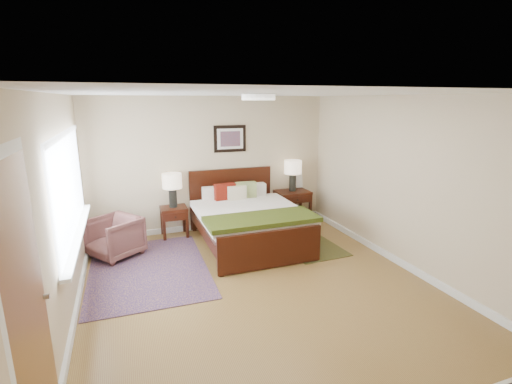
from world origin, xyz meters
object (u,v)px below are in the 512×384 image
at_px(rug_persian, 149,269).
at_px(armchair, 114,237).
at_px(bed, 248,215).
at_px(nightstand_left, 174,214).
at_px(nightstand_right, 292,204).
at_px(lamp_right, 293,170).
at_px(lamp_left, 172,184).

bearing_deg(rug_persian, armchair, 124.66).
distance_m(bed, rug_persian, 1.84).
relative_size(bed, rug_persian, 0.90).
height_order(nightstand_left, nightstand_right, nightstand_right).
relative_size(bed, nightstand_left, 3.81).
bearing_deg(rug_persian, lamp_right, 24.47).
xyz_separation_m(bed, rug_persian, (-1.70, -0.47, -0.52)).
xyz_separation_m(nightstand_left, lamp_left, (0.00, 0.02, 0.55)).
height_order(nightstand_left, lamp_right, lamp_right).
distance_m(lamp_left, rug_persian, 1.70).
relative_size(lamp_right, armchair, 0.86).
height_order(nightstand_right, lamp_right, lamp_right).
relative_size(nightstand_right, lamp_right, 1.08).
distance_m(nightstand_left, armchair, 1.17).
bearing_deg(nightstand_right, lamp_left, 179.69).
bearing_deg(bed, nightstand_right, 32.85).
bearing_deg(armchair, lamp_right, 64.42).
bearing_deg(nightstand_left, rug_persian, -114.24).
height_order(lamp_right, rug_persian, lamp_right).
height_order(nightstand_left, rug_persian, nightstand_left).
xyz_separation_m(bed, nightstand_right, (1.22, 0.79, -0.13)).
bearing_deg(armchair, nightstand_left, 83.98).
xyz_separation_m(bed, lamp_right, (1.22, 0.80, 0.56)).
relative_size(bed, armchair, 2.95).
bearing_deg(nightstand_right, nightstand_left, -179.82).
xyz_separation_m(bed, nightstand_left, (-1.14, 0.78, -0.09)).
distance_m(nightstand_left, lamp_right, 2.45).
relative_size(nightstand_right, rug_persian, 0.28).
relative_size(lamp_left, rug_persian, 0.26).
distance_m(nightstand_right, lamp_left, 2.43).
bearing_deg(rug_persian, nightstand_left, 66.74).
height_order(lamp_left, armchair, lamp_left).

